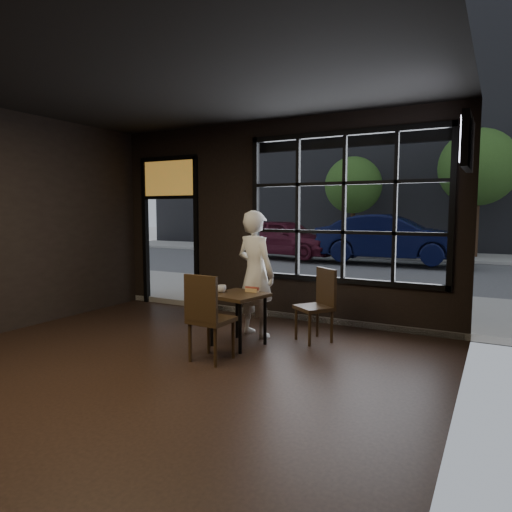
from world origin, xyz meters
The scene contains 18 objects.
floor centered at (0.00, 0.00, -0.01)m, with size 6.00×7.00×0.02m, color black.
ceiling centered at (0.00, 0.00, 3.21)m, with size 6.00×7.00×0.02m, color black.
wall_right centered at (3.00, 0.00, 1.60)m, with size 0.04×7.00×3.20m, color black.
window_frame centered at (1.20, 3.50, 1.80)m, with size 3.06×0.12×2.28m, color black.
stained_transom centered at (-2.10, 3.50, 2.35)m, with size 1.20×0.06×0.70m, color orange.
street_asphalt centered at (0.00, 24.00, -0.02)m, with size 60.00×41.00×0.04m, color #545456.
building_across centered at (0.00, 23.00, 7.50)m, with size 28.00×12.00×15.00m, color #5B5956.
cafe_table centered at (0.32, 1.86, 0.35)m, with size 0.64×0.64×0.69m, color black.
chair_near centered at (0.35, 1.20, 0.52)m, with size 0.45×0.45×1.04m, color black.
chair_window centered at (1.12, 2.50, 0.49)m, with size 0.43×0.43×0.98m, color black.
man centered at (0.30, 2.38, 0.88)m, with size 0.64×0.42×1.76m, color white.
hotdog centered at (0.43, 2.04, 0.72)m, with size 0.20×0.08×0.06m, color tan, non-canonical shape.
cup centered at (0.08, 1.83, 0.73)m, with size 0.12×0.12×0.10m, color silver.
tv centered at (2.93, 2.36, 2.49)m, with size 0.11×0.97×0.56m, color black.
navy_car centered at (0.16, 11.79, 0.87)m, with size 1.63×4.66×1.54m, color black.
maroon_car centered at (-3.57, 11.79, 0.78)m, with size 1.60×3.98×1.36m, color #4A1322.
tree_left centered at (-2.13, 15.32, 2.78)m, with size 2.31×2.31×3.95m.
tree_right centered at (2.47, 15.01, 3.27)m, with size 2.72×2.72×4.64m.
Camera 1 is at (3.29, -3.17, 1.76)m, focal length 32.00 mm.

